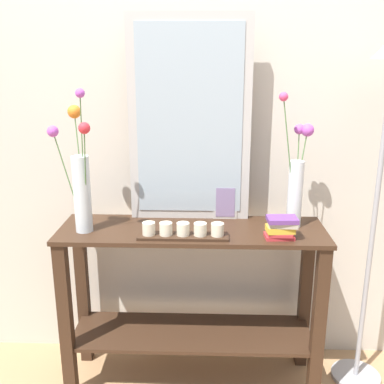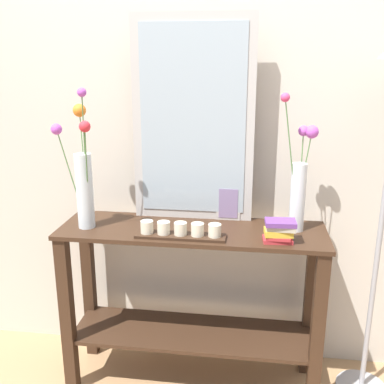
{
  "view_description": "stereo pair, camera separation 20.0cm",
  "coord_description": "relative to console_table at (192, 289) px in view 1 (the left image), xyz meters",
  "views": [
    {
      "loc": [
        0.07,
        -1.92,
        1.54
      ],
      "look_at": [
        0.0,
        0.0,
        0.98
      ],
      "focal_mm": 42.2,
      "sensor_mm": 36.0,
      "label": 1
    },
    {
      "loc": [
        0.27,
        -1.91,
        1.54
      ],
      "look_at": [
        0.0,
        0.0,
        0.98
      ],
      "focal_mm": 42.2,
      "sensor_mm": 36.0,
      "label": 2
    }
  ],
  "objects": [
    {
      "name": "floor_lamp",
      "position": [
        0.83,
        0.04,
        0.62
      ],
      "size": [
        0.24,
        0.24,
        1.65
      ],
      "color": "#9E9EA3",
      "rests_on": "ground"
    },
    {
      "name": "mirror_leaning",
      "position": [
        -0.02,
        0.15,
        0.78
      ],
      "size": [
        0.56,
        0.03,
        0.94
      ],
      "color": "#B7B2AD",
      "rests_on": "console_table"
    },
    {
      "name": "picture_frame_small",
      "position": [
        0.15,
        0.14,
        0.39
      ],
      "size": [
        0.11,
        0.01,
        0.17
      ],
      "color": "#B7B2AD",
      "rests_on": "console_table"
    },
    {
      "name": "ground_plane",
      "position": [
        0.0,
        0.0,
        -0.51
      ],
      "size": [
        7.0,
        6.0,
        0.02
      ],
      "primitive_type": "cube",
      "color": "#A87F56"
    },
    {
      "name": "wall_back",
      "position": [
        0.0,
        0.3,
        0.85
      ],
      "size": [
        6.4,
        0.08,
        2.7
      ],
      "primitive_type": "cube",
      "color": "beige",
      "rests_on": "ground"
    },
    {
      "name": "console_table",
      "position": [
        0.0,
        0.0,
        0.0
      ],
      "size": [
        1.21,
        0.37,
        0.81
      ],
      "color": "#382316",
      "rests_on": "ground"
    },
    {
      "name": "tall_vase_left",
      "position": [
        -0.49,
        -0.04,
        0.55
      ],
      "size": [
        0.19,
        0.22,
        0.63
      ],
      "color": "silver",
      "rests_on": "console_table"
    },
    {
      "name": "book_stack",
      "position": [
        0.38,
        -0.1,
        0.36
      ],
      "size": [
        0.14,
        0.1,
        0.1
      ],
      "color": "#C63338",
      "rests_on": "console_table"
    },
    {
      "name": "candle_tray",
      "position": [
        -0.03,
        -0.11,
        0.34
      ],
      "size": [
        0.39,
        0.09,
        0.07
      ],
      "color": "#382316",
      "rests_on": "console_table"
    },
    {
      "name": "vase_right",
      "position": [
        0.47,
        0.06,
        0.52
      ],
      "size": [
        0.18,
        0.13,
        0.61
      ],
      "color": "silver",
      "rests_on": "console_table"
    }
  ]
}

